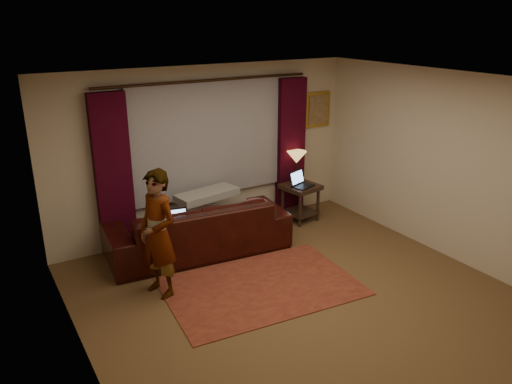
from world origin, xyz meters
TOP-DOWN VIEW (x-y plane):
  - floor at (0.00, 0.00)m, footprint 5.00×5.00m
  - ceiling at (0.00, 0.00)m, footprint 5.00×5.00m
  - wall_back at (0.00, 2.50)m, footprint 5.00×0.02m
  - wall_front at (0.00, -2.50)m, footprint 5.00×0.02m
  - wall_left at (-2.50, 0.00)m, footprint 0.02×5.00m
  - wall_right at (2.50, 0.00)m, footprint 0.02×5.00m
  - sheer_curtain at (0.00, 2.44)m, footprint 2.50×0.05m
  - drape_left at (-1.50, 2.39)m, footprint 0.50×0.14m
  - drape_right at (1.50, 2.39)m, footprint 0.50×0.14m
  - curtain_rod at (0.00, 2.39)m, footprint 0.04×0.04m
  - picture_frame at (2.10, 2.47)m, footprint 0.50×0.04m
  - sofa at (-0.51, 1.81)m, footprint 2.69×1.38m
  - throw_blanket at (-0.26, 2.01)m, footprint 1.00×0.52m
  - clothing_pile at (0.31, 1.60)m, footprint 0.49×0.40m
  - laptop_sofa at (-0.91, 1.61)m, footprint 0.41×0.43m
  - area_rug at (-0.26, 0.47)m, footprint 2.53×1.81m
  - end_table at (1.46, 2.02)m, footprint 0.62×0.62m
  - tiffany_lamp at (1.49, 2.20)m, footprint 0.38×0.38m
  - laptop_table at (1.44, 1.92)m, footprint 0.46×0.48m
  - person at (-1.40, 0.99)m, footprint 0.59×0.59m

SIDE VIEW (x-z plane):
  - floor at x=0.00m, z-range -0.01..0.00m
  - area_rug at x=-0.26m, z-range 0.00..0.01m
  - end_table at x=1.46m, z-range 0.00..0.63m
  - sofa at x=-0.51m, z-range 0.00..1.05m
  - clothing_pile at x=0.31m, z-range 0.52..0.72m
  - laptop_sofa at x=-0.91m, z-range 0.52..0.77m
  - laptop_table at x=1.44m, z-range 0.63..0.88m
  - person at x=-1.40m, z-range 0.00..1.61m
  - tiffany_lamp at x=1.49m, z-range 0.63..1.15m
  - throw_blanket at x=-0.26m, z-range 1.00..1.11m
  - drape_left at x=-1.50m, z-range 0.03..2.33m
  - drape_right at x=1.50m, z-range 0.03..2.33m
  - wall_back at x=0.00m, z-range 0.00..2.60m
  - wall_front at x=0.00m, z-range 0.00..2.60m
  - wall_left at x=-2.50m, z-range 0.00..2.60m
  - wall_right at x=2.50m, z-range 0.00..2.60m
  - sheer_curtain at x=0.00m, z-range 0.60..2.40m
  - picture_frame at x=2.10m, z-range 1.45..2.05m
  - curtain_rod at x=0.00m, z-range 0.68..4.08m
  - ceiling at x=0.00m, z-range 2.59..2.61m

